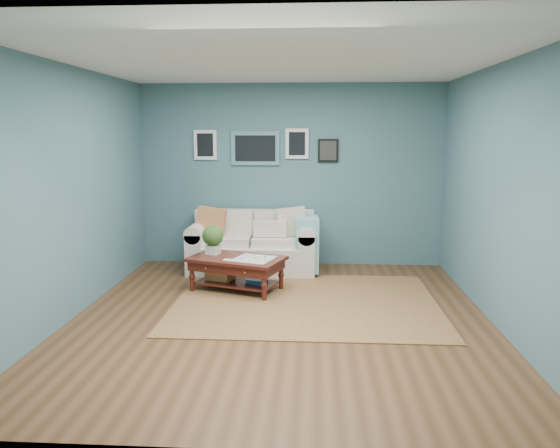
{
  "coord_description": "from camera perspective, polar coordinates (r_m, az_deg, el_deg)",
  "views": [
    {
      "loc": [
        0.35,
        -5.66,
        2.01
      ],
      "look_at": [
        -0.07,
        1.0,
        0.86
      ],
      "focal_mm": 35.0,
      "sensor_mm": 36.0,
      "label": 1
    }
  ],
  "objects": [
    {
      "name": "area_rug",
      "position": [
        6.52,
        2.7,
        -8.17
      ],
      "size": [
        3.08,
        2.46,
        0.01
      ],
      "primitive_type": "cube",
      "color": "brown",
      "rests_on": "ground"
    },
    {
      "name": "loveseat",
      "position": [
        7.89,
        -2.28,
        -2.13
      ],
      "size": [
        1.85,
        0.84,
        0.95
      ],
      "color": "silver",
      "rests_on": "ground"
    },
    {
      "name": "coffee_table",
      "position": [
        6.95,
        -4.98,
        -4.03
      ],
      "size": [
        1.31,
        1.02,
        0.81
      ],
      "rotation": [
        0.0,
        0.0,
        -0.34
      ],
      "color": "#360F0E",
      "rests_on": "ground"
    },
    {
      "name": "room_shell",
      "position": [
        5.76,
        -0.01,
        3.27
      ],
      "size": [
        5.0,
        5.02,
        2.7
      ],
      "color": "brown",
      "rests_on": "ground"
    }
  ]
}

